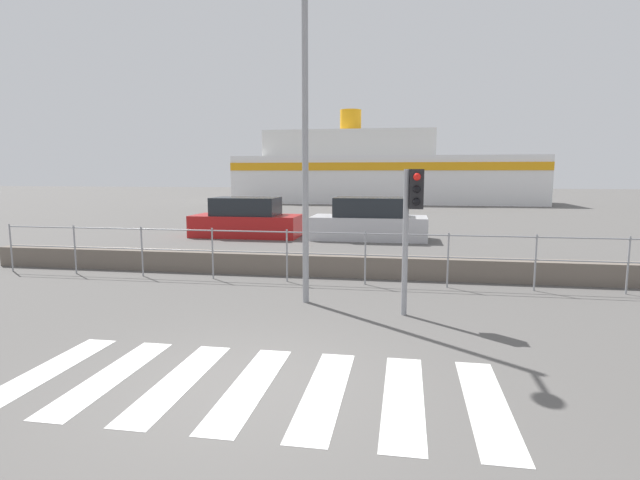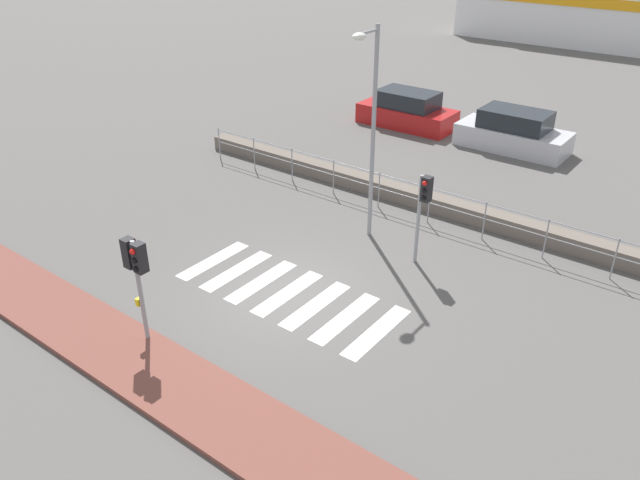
{
  "view_description": "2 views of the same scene",
  "coord_description": "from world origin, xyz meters",
  "px_view_note": "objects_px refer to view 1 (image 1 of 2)",
  "views": [
    {
      "loc": [
        1.79,
        -5.41,
        2.51
      ],
      "look_at": [
        0.51,
        2.0,
        1.5
      ],
      "focal_mm": 28.0,
      "sensor_mm": 36.0,
      "label": 1
    },
    {
      "loc": [
        8.74,
        -10.09,
        8.81
      ],
      "look_at": [
        0.28,
        1.0,
        1.2
      ],
      "focal_mm": 35.0,
      "sensor_mm": 36.0,
      "label": 2
    }
  ],
  "objects_px": {
    "streetlamp": "(303,104)",
    "parked_car_silver": "(369,221)",
    "traffic_light_far": "(412,209)",
    "parked_car_red": "(246,220)",
    "ferry_boat": "(378,172)"
  },
  "relations": [
    {
      "from": "streetlamp",
      "to": "ferry_boat",
      "type": "distance_m",
      "value": 34.04
    },
    {
      "from": "ferry_boat",
      "to": "traffic_light_far",
      "type": "bearing_deg",
      "value": -85.83
    },
    {
      "from": "ferry_boat",
      "to": "parked_car_red",
      "type": "xyz_separation_m",
      "value": [
        -3.84,
        -24.23,
        -1.91
      ]
    },
    {
      "from": "ferry_boat",
      "to": "parked_car_silver",
      "type": "height_order",
      "value": "ferry_boat"
    },
    {
      "from": "ferry_boat",
      "to": "parked_car_red",
      "type": "distance_m",
      "value": 24.61
    },
    {
      "from": "streetlamp",
      "to": "parked_car_silver",
      "type": "relative_size",
      "value": 1.4
    },
    {
      "from": "traffic_light_far",
      "to": "streetlamp",
      "type": "height_order",
      "value": "streetlamp"
    },
    {
      "from": "traffic_light_far",
      "to": "parked_car_silver",
      "type": "distance_m",
      "value": 10.36
    },
    {
      "from": "ferry_boat",
      "to": "parked_car_silver",
      "type": "bearing_deg",
      "value": -87.57
    },
    {
      "from": "streetlamp",
      "to": "ferry_boat",
      "type": "bearing_deg",
      "value": 90.85
    },
    {
      "from": "streetlamp",
      "to": "ferry_boat",
      "type": "height_order",
      "value": "ferry_boat"
    },
    {
      "from": "streetlamp",
      "to": "ferry_boat",
      "type": "relative_size",
      "value": 0.24
    },
    {
      "from": "streetlamp",
      "to": "parked_car_silver",
      "type": "distance_m",
      "value": 10.28
    },
    {
      "from": "streetlamp",
      "to": "parked_car_silver",
      "type": "bearing_deg",
      "value": 86.92
    },
    {
      "from": "traffic_light_far",
      "to": "parked_car_red",
      "type": "bearing_deg",
      "value": 121.97
    }
  ]
}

